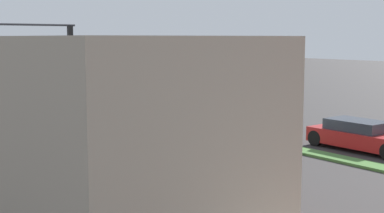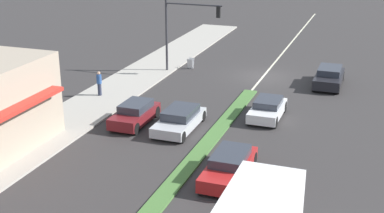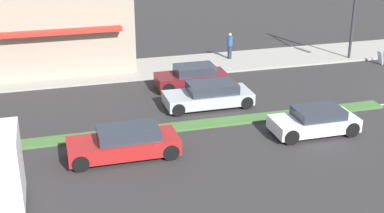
% 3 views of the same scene
% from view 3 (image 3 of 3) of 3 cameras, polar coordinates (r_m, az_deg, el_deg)
% --- Properties ---
extents(ground_plane, '(160.00, 160.00, 0.00)m').
position_cam_3_polar(ground_plane, '(23.94, -9.73, -3.20)').
color(ground_plane, '#333030').
extents(sidewalk_right, '(4.00, 73.00, 0.12)m').
position_cam_3_polar(sidewalk_right, '(32.28, -12.46, 3.35)').
color(sidewalk_right, '#A8A399').
rests_on(sidewalk_right, ground).
extents(building_corner_store, '(5.64, 8.24, 4.61)m').
position_cam_3_polar(building_corner_store, '(33.28, -13.89, 8.03)').
color(building_corner_store, tan).
rests_on(building_corner_store, sidewalk_right).
extents(traffic_signal_main, '(4.59, 0.34, 5.60)m').
position_cam_3_polar(traffic_signal_main, '(34.08, 18.31, 10.42)').
color(traffic_signal_main, '#333338').
rests_on(traffic_signal_main, sidewalk_right).
extents(pedestrian, '(0.34, 0.34, 1.68)m').
position_cam_3_polar(pedestrian, '(34.29, 4.05, 6.54)').
color(pedestrian, '#282D42').
rests_on(pedestrian, sidewalk_right).
extents(warning_aframe_sign, '(0.45, 0.53, 0.84)m').
position_cam_3_polar(warning_aframe_sign, '(35.62, 19.63, 4.93)').
color(warning_aframe_sign, silver).
rests_on(warning_aframe_sign, ground).
extents(van_white, '(1.76, 3.81, 1.18)m').
position_cam_3_polar(van_white, '(24.32, 12.96, -1.54)').
color(van_white, silver).
rests_on(van_white, ground).
extents(sedan_silver, '(1.90, 4.36, 1.22)m').
position_cam_3_polar(sedan_silver, '(26.76, 1.83, 1.23)').
color(sedan_silver, '#B7BABF').
rests_on(sedan_silver, ground).
extents(hatchback_red, '(1.75, 4.46, 1.26)m').
position_cam_3_polar(hatchback_red, '(21.78, -7.21, -3.88)').
color(hatchback_red, '#AD1E1E').
rests_on(hatchback_red, ground).
extents(sedan_maroon, '(1.72, 3.87, 1.29)m').
position_cam_3_polar(sedan_maroon, '(29.25, 0.01, 3.13)').
color(sedan_maroon, maroon).
rests_on(sedan_maroon, ground).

